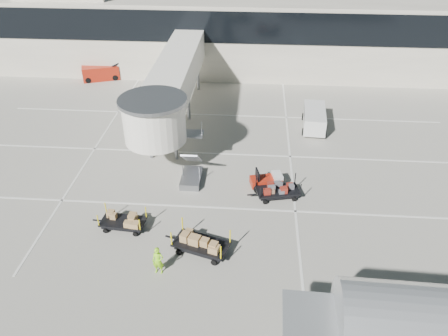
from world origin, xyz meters
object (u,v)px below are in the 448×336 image
(box_cart_near, at_px, (200,244))
(belt_loader, at_px, (101,73))
(box_cart_far, at_px, (125,221))
(minivan, at_px, (314,117))
(ground_worker, at_px, (158,261))
(suitcase_cart, at_px, (278,191))
(baggage_tug, at_px, (267,181))

(box_cart_near, height_order, belt_loader, belt_loader)
(box_cart_far, relative_size, belt_loader, 0.77)
(minivan, height_order, belt_loader, belt_loader)
(box_cart_far, height_order, ground_worker, ground_worker)
(suitcase_cart, xyz_separation_m, minivan, (3.49, 10.74, 0.52))
(box_cart_near, distance_m, ground_worker, 2.81)
(suitcase_cart, distance_m, box_cart_far, 10.41)
(box_cart_far, height_order, belt_loader, belt_loader)
(box_cart_near, xyz_separation_m, minivan, (8.18, 16.42, 0.43))
(box_cart_near, bearing_deg, belt_loader, 135.88)
(box_cart_far, bearing_deg, ground_worker, -46.63)
(ground_worker, height_order, belt_loader, belt_loader)
(baggage_tug, xyz_separation_m, box_cart_near, (-3.95, -6.89, 0.06))
(baggage_tug, xyz_separation_m, belt_loader, (-18.17, 19.32, 0.24))
(minivan, bearing_deg, box_cart_far, -127.49)
(ground_worker, bearing_deg, box_cart_far, 131.98)
(box_cart_near, height_order, box_cart_far, box_cart_near)
(box_cart_far, relative_size, ground_worker, 1.97)
(baggage_tug, bearing_deg, ground_worker, -138.43)
(baggage_tug, xyz_separation_m, box_cart_far, (-8.88, -5.19, 0.00))
(box_cart_near, relative_size, belt_loader, 0.90)
(minivan, bearing_deg, box_cart_near, -112.29)
(suitcase_cart, bearing_deg, belt_loader, 119.80)
(baggage_tug, xyz_separation_m, minivan, (4.24, 9.53, 0.50))
(suitcase_cart, bearing_deg, ground_worker, -144.94)
(box_cart_far, bearing_deg, suitcase_cart, 27.29)
(suitcase_cart, bearing_deg, box_cart_far, -170.36)
(box_cart_far, distance_m, ground_worker, 4.54)
(baggage_tug, relative_size, ground_worker, 1.37)
(belt_loader, bearing_deg, minivan, -43.38)
(box_cart_far, bearing_deg, box_cart_near, -14.20)
(suitcase_cart, height_order, belt_loader, belt_loader)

